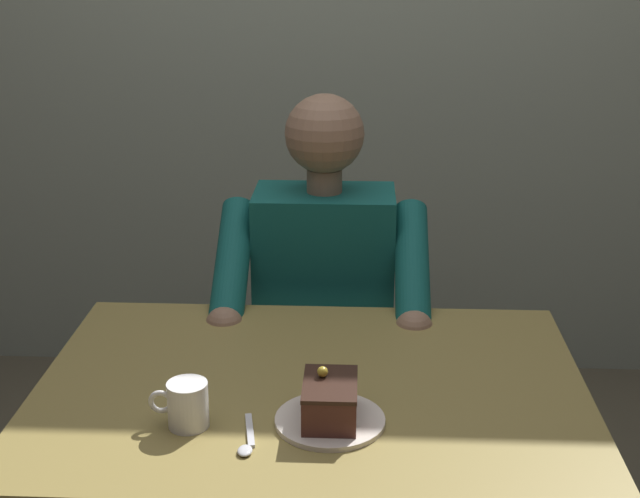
{
  "coord_description": "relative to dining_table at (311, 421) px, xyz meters",
  "views": [
    {
      "loc": [
        -0.09,
        1.57,
        1.55
      ],
      "look_at": [
        -0.01,
        -0.1,
        0.96
      ],
      "focal_mm": 49.82,
      "sensor_mm": 36.0,
      "label": 1
    }
  ],
  "objects": [
    {
      "name": "cake_slice",
      "position": [
        -0.04,
        0.15,
        0.13
      ],
      "size": [
        0.1,
        0.14,
        0.09
      ],
      "color": "#4E2820",
      "rests_on": "dessert_plate"
    },
    {
      "name": "coffee_cup",
      "position": [
        0.21,
        0.17,
        0.13
      ],
      "size": [
        0.11,
        0.07,
        0.09
      ],
      "color": "white",
      "rests_on": "dining_table"
    },
    {
      "name": "seated_person",
      "position": [
        -0.0,
        -0.53,
        -0.02
      ],
      "size": [
        0.53,
        0.58,
        1.19
      ],
      "color": "#125752",
      "rests_on": "ground"
    },
    {
      "name": "dining_table",
      "position": [
        0.0,
        0.0,
        0.0
      ],
      "size": [
        1.09,
        0.79,
        0.71
      ],
      "color": "olive",
      "rests_on": "ground"
    },
    {
      "name": "dessert_plate",
      "position": [
        -0.04,
        0.15,
        0.09
      ],
      "size": [
        0.2,
        0.2,
        0.01
      ],
      "primitive_type": "cylinder",
      "color": "silver",
      "rests_on": "dining_table"
    },
    {
      "name": "dessert_spoon",
      "position": [
        0.1,
        0.22,
        0.09
      ],
      "size": [
        0.03,
        0.14,
        0.01
      ],
      "color": "silver",
      "rests_on": "dining_table"
    },
    {
      "name": "chair",
      "position": [
        0.0,
        -0.7,
        -0.15
      ],
      "size": [
        0.42,
        0.42,
        0.89
      ],
      "color": "olive",
      "rests_on": "ground"
    }
  ]
}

